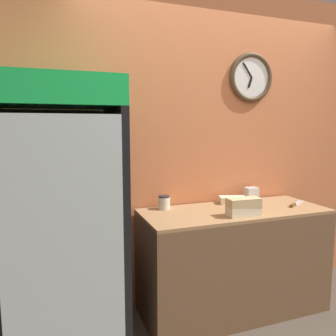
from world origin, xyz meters
TOP-DOWN VIEW (x-y plane):
  - wall_back at (0.00, 1.20)m, footprint 5.20×0.10m
  - prep_counter at (0.00, 0.85)m, footprint 1.52×0.60m
  - beverage_cooler at (-1.34, 0.85)m, footprint 0.78×0.69m
  - sandwich_stack_bottom at (-0.04, 0.67)m, footprint 0.25×0.12m
  - sandwich_stack_middle at (-0.04, 0.67)m, footprint 0.26×0.13m
  - sandwich_flat_left at (0.10, 1.04)m, footprint 0.26×0.18m
  - chefs_knife at (0.57, 0.81)m, footprint 0.28×0.20m
  - condiment_jar at (-0.53, 1.06)m, footprint 0.10×0.10m
  - napkin_dispenser at (0.31, 1.08)m, footprint 0.11×0.09m

SIDE VIEW (x-z plane):
  - prep_counter at x=0.00m, z-range 0.00..0.86m
  - chefs_knife at x=0.57m, z-range 0.86..0.88m
  - sandwich_flat_left at x=0.10m, z-range 0.86..0.92m
  - sandwich_stack_bottom at x=-0.04m, z-range 0.86..0.93m
  - condiment_jar at x=-0.53m, z-range 0.86..0.97m
  - napkin_dispenser at x=0.31m, z-range 0.86..0.98m
  - sandwich_stack_middle at x=-0.04m, z-range 0.93..1.00m
  - beverage_cooler at x=-1.34m, z-range 0.09..1.92m
  - wall_back at x=0.00m, z-range 0.01..2.71m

